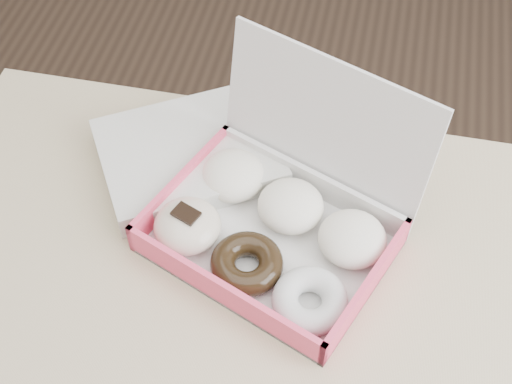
# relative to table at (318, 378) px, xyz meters

# --- Properties ---
(table) EXTENTS (1.20, 0.80, 0.75)m
(table) POSITION_rel_table_xyz_m (0.00, 0.00, 0.00)
(table) COLOR tan
(table) RESTS_ON ground
(donut_box) EXTENTS (0.38, 0.36, 0.22)m
(donut_box) POSITION_rel_table_xyz_m (-0.09, 0.16, 0.11)
(donut_box) COLOR silver
(donut_box) RESTS_ON table
(newspapers) EXTENTS (0.32, 0.30, 0.04)m
(newspapers) POSITION_rel_table_xyz_m (-0.24, 0.26, 0.10)
(newspapers) COLOR white
(newspapers) RESTS_ON table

